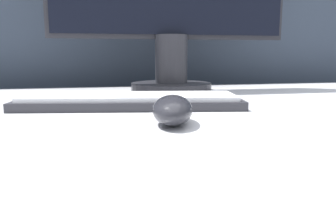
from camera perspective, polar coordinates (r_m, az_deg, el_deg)
partition_panel at (r=1.17m, az=-2.69°, el=1.46°), size 5.00×0.03×1.30m
computer_mouse_near at (r=0.47m, az=0.79°, el=-0.85°), size 0.08×0.12×0.04m
keyboard at (r=0.63m, az=-6.57°, el=0.72°), size 0.43×0.19×0.02m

